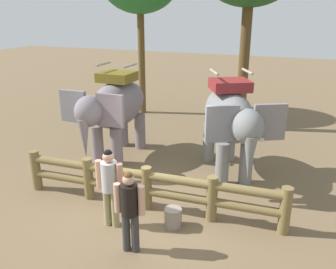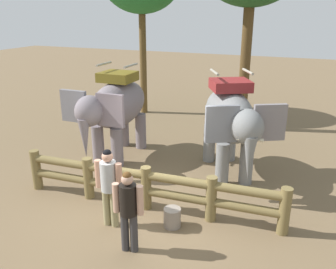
{
  "view_description": "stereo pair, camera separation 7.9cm",
  "coord_description": "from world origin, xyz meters",
  "px_view_note": "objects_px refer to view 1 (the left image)",
  "views": [
    {
      "loc": [
        3.17,
        -6.47,
        4.43
      ],
      "look_at": [
        0.0,
        1.46,
        1.4
      ],
      "focal_mm": 38.0,
      "sensor_mm": 36.0,
      "label": 1
    },
    {
      "loc": [
        3.25,
        -6.44,
        4.43
      ],
      "look_at": [
        0.0,
        1.46,
        1.4
      ],
      "focal_mm": 38.0,
      "sensor_mm": 36.0,
      "label": 2
    }
  ],
  "objects_px": {
    "tourist_woman_in_black": "(130,207)",
    "tourist_man_in_blue": "(110,183)",
    "feed_bucket": "(173,217)",
    "elephant_center": "(230,119)",
    "log_fence": "(147,185)",
    "elephant_near_left": "(115,107)"
  },
  "relations": [
    {
      "from": "elephant_center",
      "to": "feed_bucket",
      "type": "distance_m",
      "value": 3.32
    },
    {
      "from": "log_fence",
      "to": "tourist_man_in_blue",
      "type": "distance_m",
      "value": 1.08
    },
    {
      "from": "feed_bucket",
      "to": "tourist_woman_in_black",
      "type": "bearing_deg",
      "value": -113.69
    },
    {
      "from": "tourist_woman_in_black",
      "to": "elephant_center",
      "type": "bearing_deg",
      "value": 76.4
    },
    {
      "from": "elephant_near_left",
      "to": "tourist_woman_in_black",
      "type": "height_order",
      "value": "elephant_near_left"
    },
    {
      "from": "log_fence",
      "to": "feed_bucket",
      "type": "height_order",
      "value": "log_fence"
    },
    {
      "from": "log_fence",
      "to": "elephant_near_left",
      "type": "distance_m",
      "value": 3.39
    },
    {
      "from": "log_fence",
      "to": "feed_bucket",
      "type": "xyz_separation_m",
      "value": [
        0.83,
        -0.46,
        -0.39
      ]
    },
    {
      "from": "elephant_center",
      "to": "tourist_woman_in_black",
      "type": "relative_size",
      "value": 2.03
    },
    {
      "from": "tourist_woman_in_black",
      "to": "feed_bucket",
      "type": "height_order",
      "value": "tourist_woman_in_black"
    },
    {
      "from": "tourist_woman_in_black",
      "to": "tourist_man_in_blue",
      "type": "distance_m",
      "value": 0.99
    },
    {
      "from": "elephant_near_left",
      "to": "elephant_center",
      "type": "height_order",
      "value": "elephant_near_left"
    },
    {
      "from": "log_fence",
      "to": "elephant_near_left",
      "type": "height_order",
      "value": "elephant_near_left"
    },
    {
      "from": "log_fence",
      "to": "elephant_center",
      "type": "bearing_deg",
      "value": 61.74
    },
    {
      "from": "tourist_man_in_blue",
      "to": "tourist_woman_in_black",
      "type": "bearing_deg",
      "value": -37.81
    },
    {
      "from": "feed_bucket",
      "to": "log_fence",
      "type": "bearing_deg",
      "value": 150.98
    },
    {
      "from": "elephant_near_left",
      "to": "tourist_woman_in_black",
      "type": "xyz_separation_m",
      "value": [
        2.53,
        -3.92,
        -0.67
      ]
    },
    {
      "from": "elephant_center",
      "to": "tourist_man_in_blue",
      "type": "bearing_deg",
      "value": -117.19
    },
    {
      "from": "tourist_woman_in_black",
      "to": "feed_bucket",
      "type": "distance_m",
      "value": 1.38
    },
    {
      "from": "elephant_center",
      "to": "tourist_man_in_blue",
      "type": "xyz_separation_m",
      "value": [
        -1.75,
        -3.41,
        -0.61
      ]
    },
    {
      "from": "elephant_center",
      "to": "tourist_woman_in_black",
      "type": "height_order",
      "value": "elephant_center"
    },
    {
      "from": "elephant_near_left",
      "to": "tourist_man_in_blue",
      "type": "height_order",
      "value": "elephant_near_left"
    }
  ]
}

